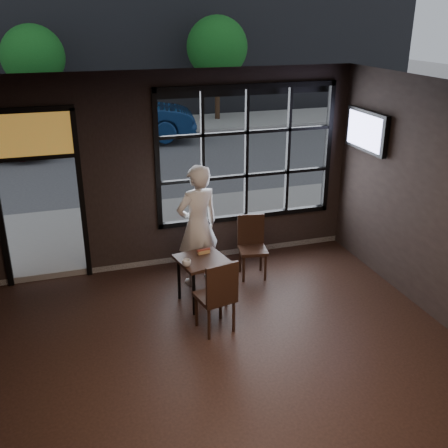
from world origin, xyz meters
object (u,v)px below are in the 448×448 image
object	(u,v)px
man	(198,226)
navy_car	(122,116)
cafe_table	(202,280)
chair_near	(215,294)

from	to	relation	value
man	navy_car	size ratio (longest dim) A/B	0.41
cafe_table	navy_car	world-z (taller)	navy_car
chair_near	navy_car	size ratio (longest dim) A/B	0.22
man	cafe_table	bearing A→B (deg)	64.85
cafe_table	man	xyz separation A→B (m)	(0.11, 0.63, 0.60)
cafe_table	man	world-z (taller)	man
navy_car	cafe_table	bearing A→B (deg)	-172.70
chair_near	navy_car	distance (m)	11.40
cafe_table	navy_car	xyz separation A→B (m)	(0.22, 10.66, 0.52)
chair_near	navy_car	xyz separation A→B (m)	(0.24, 11.39, 0.35)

